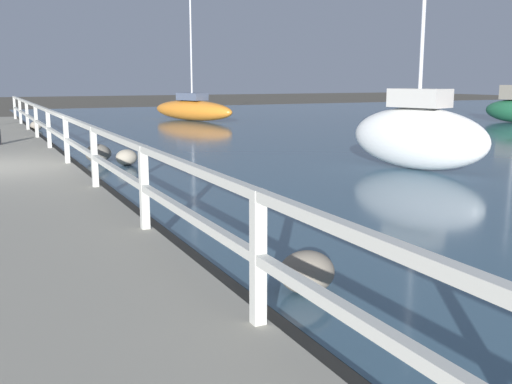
{
  "coord_description": "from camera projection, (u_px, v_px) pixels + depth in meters",
  "views": [
    {
      "loc": [
        -0.2,
        -13.58,
        2.07
      ],
      "look_at": [
        4.55,
        -3.58,
        -0.04
      ],
      "focal_mm": 42.0,
      "sensor_mm": 36.0,
      "label": 1
    }
  ],
  "objects": [
    {
      "name": "boulder_downstream",
      "position": [
        98.0,
        153.0,
        14.94
      ],
      "size": [
        0.62,
        0.55,
        0.46
      ],
      "color": "#666056",
      "rests_on": "ground"
    },
    {
      "name": "railing",
      "position": [
        66.0,
        131.0,
        13.04
      ],
      "size": [
        0.1,
        32.5,
        1.04
      ],
      "color": "beige",
      "rests_on": "dock_walkway"
    },
    {
      "name": "boulder_mid_strip",
      "position": [
        307.0,
        272.0,
        5.85
      ],
      "size": [
        0.56,
        0.5,
        0.42
      ],
      "color": "slate",
      "rests_on": "ground"
    },
    {
      "name": "boulder_water_edge",
      "position": [
        101.0,
        153.0,
        15.27
      ],
      "size": [
        0.5,
        0.45,
        0.38
      ],
      "color": "gray",
      "rests_on": "ground"
    },
    {
      "name": "sailboat_orange",
      "position": [
        192.0,
        109.0,
        29.7
      ],
      "size": [
        3.0,
        5.83,
        6.41
      ],
      "rotation": [
        0.0,
        0.0,
        0.34
      ],
      "color": "orange",
      "rests_on": "water_surface"
    },
    {
      "name": "boulder_near_dock",
      "position": [
        36.0,
        125.0,
        24.33
      ],
      "size": [
        0.49,
        0.44,
        0.37
      ],
      "color": "gray",
      "rests_on": "ground"
    },
    {
      "name": "sailboat_white",
      "position": [
        418.0,
        135.0,
        13.69
      ],
      "size": [
        1.96,
        3.67,
        4.97
      ],
      "rotation": [
        0.0,
        0.0,
        0.28
      ],
      "color": "white",
      "rests_on": "water_surface"
    },
    {
      "name": "boulder_upstream",
      "position": [
        127.0,
        157.0,
        14.44
      ],
      "size": [
        0.52,
        0.47,
        0.39
      ],
      "color": "gray",
      "rests_on": "ground"
    }
  ]
}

